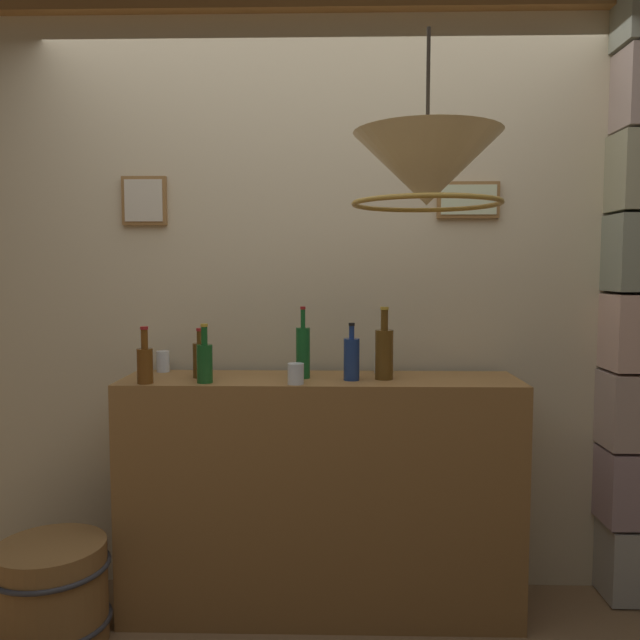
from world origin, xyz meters
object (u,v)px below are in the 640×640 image
liquor_bottle_scotch (384,352)px  glass_tumbler_shot (382,363)px  liquor_bottle_sherry (205,361)px  liquor_bottle_mezcal (145,363)px  liquor_bottle_vermouth (200,359)px  glass_tumbler_highball (296,374)px  glass_tumbler_rocks (163,361)px  liquor_bottle_rye (303,351)px  liquor_bottle_rum (352,358)px  wooden_barrel (52,594)px  pendant_lamp (427,171)px

liquor_bottle_scotch → glass_tumbler_shot: 0.17m
liquor_bottle_sherry → liquor_bottle_mezcal: size_ratio=1.04×
liquor_bottle_vermouth → glass_tumbler_shot: size_ratio=2.32×
glass_tumbler_highball → liquor_bottle_scotch: bearing=18.9°
liquor_bottle_sherry → glass_tumbler_rocks: bearing=132.0°
liquor_bottle_rye → liquor_bottle_rum: (0.20, -0.05, -0.02)m
liquor_bottle_scotch → glass_tumbler_highball: (-0.36, -0.12, -0.07)m
glass_tumbler_rocks → liquor_bottle_scotch: bearing=-9.8°
liquor_bottle_vermouth → glass_tumbler_rocks: liquor_bottle_vermouth is taller
liquor_bottle_mezcal → liquor_bottle_scotch: bearing=7.3°
liquor_bottle_mezcal → liquor_bottle_scotch: size_ratio=0.76×
glass_tumbler_highball → glass_tumbler_rocks: bearing=154.5°
liquor_bottle_vermouth → glass_tumbler_shot: bearing=9.8°
liquor_bottle_vermouth → wooden_barrel: size_ratio=0.46×
liquor_bottle_vermouth → glass_tumbler_highball: liquor_bottle_vermouth is taller
liquor_bottle_rye → glass_tumbler_highball: liquor_bottle_rye is taller
liquor_bottle_sherry → liquor_bottle_rye: 0.41m
wooden_barrel → liquor_bottle_vermouth: bearing=26.5°
pendant_lamp → wooden_barrel: pendant_lamp is taller
liquor_bottle_scotch → glass_tumbler_highball: bearing=-161.1°
liquor_bottle_rum → glass_tumbler_rocks: (-0.84, 0.19, -0.04)m
liquor_bottle_vermouth → liquor_bottle_scotch: bearing=-1.4°
liquor_bottle_rum → wooden_barrel: liquor_bottle_rum is taller
liquor_bottle_vermouth → glass_tumbler_shot: 0.79m
liquor_bottle_rye → liquor_bottle_rum: 0.21m
liquor_bottle_sherry → liquor_bottle_vermouth: size_ratio=1.14×
glass_tumbler_highball → wooden_barrel: glass_tumbler_highball is taller
liquor_bottle_sherry → pendant_lamp: pendant_lamp is taller
glass_tumbler_highball → glass_tumbler_shot: 0.46m
liquor_bottle_sherry → wooden_barrel: bearing=-165.7°
glass_tumbler_rocks → wooden_barrel: glass_tumbler_rocks is taller
liquor_bottle_rye → liquor_bottle_vermouth: size_ratio=1.44×
liquor_bottle_scotch → glass_tumbler_rocks: size_ratio=3.23×
liquor_bottle_rye → glass_tumbler_rocks: size_ratio=3.23×
liquor_bottle_rum → liquor_bottle_scotch: (0.14, 0.03, 0.02)m
liquor_bottle_rye → glass_tumbler_highball: size_ratio=3.62×
liquor_bottle_sherry → wooden_barrel: liquor_bottle_sherry is taller
glass_tumbler_rocks → wooden_barrel: bearing=-129.4°
glass_tumbler_rocks → liquor_bottle_mezcal: bearing=-88.7°
liquor_bottle_rum → liquor_bottle_scotch: 0.14m
liquor_bottle_rum → liquor_bottle_mezcal: bearing=-173.3°
liquor_bottle_vermouth → liquor_bottle_rum: (0.64, -0.05, 0.01)m
liquor_bottle_vermouth → glass_tumbler_rocks: 0.25m
liquor_bottle_vermouth → liquor_bottle_scotch: (0.78, -0.02, 0.03)m
glass_tumbler_rocks → liquor_bottle_rum: bearing=-13.1°
glass_tumbler_rocks → glass_tumbler_highball: size_ratio=1.12×
liquor_bottle_vermouth → pendant_lamp: size_ratio=0.39×
glass_tumbler_shot → pendant_lamp: size_ratio=0.17×
liquor_bottle_sherry → liquor_bottle_vermouth: (-0.05, 0.12, -0.01)m
glass_tumbler_highball → pendant_lamp: bearing=-47.3°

